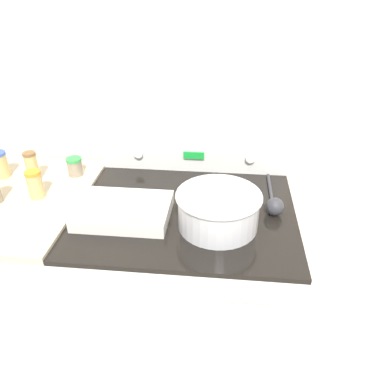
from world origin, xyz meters
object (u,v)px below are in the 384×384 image
spice_jar_green_cap (75,166)px  ladle (274,204)px  mixing_bowl (218,208)px  spice_jar_orange_cap (35,184)px  spice_jar_blue_cap (0,165)px  casserole_dish (124,210)px  spice_jar_brown_cap (32,166)px

spice_jar_green_cap → ladle: bearing=-12.4°
mixing_bowl → ladle: 0.24m
mixing_bowl → spice_jar_orange_cap: 0.71m
spice_jar_green_cap → spice_jar_blue_cap: 0.31m
spice_jar_orange_cap → spice_jar_green_cap: bearing=67.1°
spice_jar_green_cap → spice_jar_blue_cap: size_ratio=0.69×
spice_jar_orange_cap → casserole_dish: bearing=-12.7°
casserole_dish → mixing_bowl: bearing=-3.5°
ladle → spice_jar_green_cap: (-0.83, 0.18, 0.02)m
spice_jar_green_cap → spice_jar_brown_cap: spice_jar_brown_cap is taller
casserole_dish → ladle: 0.55m
mixing_bowl → spice_jar_brown_cap: (-0.78, 0.23, 0.00)m
spice_jar_brown_cap → spice_jar_blue_cap: 0.15m
spice_jar_orange_cap → spice_jar_blue_cap: 0.27m
spice_jar_green_cap → spice_jar_brown_cap: bearing=-157.9°
spice_jar_brown_cap → mixing_bowl: bearing=-16.6°
ladle → spice_jar_blue_cap: bearing=173.2°
spice_jar_brown_cap → spice_jar_blue_cap: bearing=174.3°
casserole_dish → spice_jar_green_cap: 0.40m
ladle → spice_jar_green_cap: 0.85m
spice_jar_green_cap → mixing_bowl: bearing=-25.3°
mixing_bowl → casserole_dish: bearing=176.5°
spice_jar_brown_cap → spice_jar_orange_cap: bearing=-60.3°
spice_jar_brown_cap → spice_jar_blue_cap: size_ratio=1.12×
mixing_bowl → spice_jar_green_cap: size_ratio=3.79×
spice_jar_brown_cap → ladle: bearing=-6.9°
ladle → spice_jar_blue_cap: size_ratio=2.89×
casserole_dish → spice_jar_brown_cap: (-0.44, 0.21, 0.05)m
ladle → spice_jar_orange_cap: bearing=-179.3°
spice_jar_orange_cap → spice_jar_blue_cap: (-0.22, 0.14, 0.00)m
mixing_bowl → spice_jar_blue_cap: mixing_bowl is taller
mixing_bowl → spice_jar_orange_cap: mixing_bowl is taller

